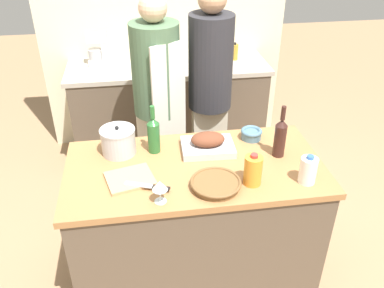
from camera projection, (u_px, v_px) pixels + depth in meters
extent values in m
plane|color=#9E7A56|center=(194.00, 269.00, 2.85)|extent=(12.00, 12.00, 0.00)
cube|color=brown|center=(195.00, 224.00, 2.63)|extent=(1.48, 0.75, 0.84)
cube|color=#A37042|center=(195.00, 168.00, 2.40)|extent=(1.52, 0.77, 0.04)
cube|color=brown|center=(170.00, 112.00, 3.95)|extent=(1.78, 0.58, 0.87)
cube|color=#ADA393|center=(168.00, 67.00, 3.71)|extent=(1.83, 0.60, 0.04)
cube|color=beige|center=(163.00, 15.00, 3.81)|extent=(2.33, 0.10, 2.55)
cube|color=#BCBCC1|center=(208.00, 147.00, 2.52)|extent=(0.33, 0.25, 0.04)
ellipsoid|color=brown|center=(208.00, 139.00, 2.49)|extent=(0.22, 0.15, 0.08)
cylinder|color=brown|center=(216.00, 185.00, 2.21)|extent=(0.26, 0.26, 0.04)
torus|color=brown|center=(216.00, 182.00, 2.20)|extent=(0.28, 0.28, 0.02)
cube|color=tan|center=(130.00, 179.00, 2.27)|extent=(0.30, 0.27, 0.02)
cylinder|color=#B7B7BC|center=(118.00, 142.00, 2.47)|extent=(0.21, 0.21, 0.15)
cylinder|color=#B7B7BC|center=(117.00, 130.00, 2.43)|extent=(0.21, 0.21, 0.01)
sphere|color=black|center=(117.00, 128.00, 2.42)|extent=(0.02, 0.02, 0.02)
cylinder|color=slate|center=(251.00, 135.00, 2.64)|extent=(0.13, 0.13, 0.05)
torus|color=slate|center=(252.00, 131.00, 2.63)|extent=(0.14, 0.14, 0.03)
cylinder|color=orange|center=(253.00, 170.00, 2.20)|extent=(0.10, 0.10, 0.17)
cylinder|color=red|center=(254.00, 156.00, 2.15)|extent=(0.04, 0.04, 0.02)
cylinder|color=white|center=(308.00, 170.00, 2.22)|extent=(0.09, 0.09, 0.15)
cylinder|color=#3360B2|center=(310.00, 157.00, 2.17)|extent=(0.04, 0.04, 0.02)
cylinder|color=#28662D|center=(154.00, 138.00, 2.48)|extent=(0.08, 0.08, 0.19)
cone|color=#28662D|center=(153.00, 121.00, 2.42)|extent=(0.08, 0.08, 0.04)
cylinder|color=#28662D|center=(152.00, 112.00, 2.39)|extent=(0.03, 0.03, 0.08)
cylinder|color=#381E19|center=(280.00, 141.00, 2.44)|extent=(0.07, 0.07, 0.21)
cone|color=#381E19|center=(282.00, 123.00, 2.37)|extent=(0.07, 0.07, 0.04)
cylinder|color=#381E19|center=(283.00, 113.00, 2.34)|extent=(0.03, 0.03, 0.09)
cylinder|color=silver|center=(161.00, 201.00, 2.11)|extent=(0.06, 0.06, 0.00)
cylinder|color=silver|center=(160.00, 195.00, 2.09)|extent=(0.01, 0.01, 0.07)
cone|color=silver|center=(160.00, 185.00, 2.06)|extent=(0.08, 0.08, 0.05)
cube|color=#B7B7BC|center=(139.00, 185.00, 2.20)|extent=(0.16, 0.08, 0.01)
cube|color=black|center=(161.00, 188.00, 2.18)|extent=(0.10, 0.06, 0.01)
cube|color=silver|center=(99.00, 62.00, 3.70)|extent=(0.18, 0.14, 0.05)
cylinder|color=#B7B7BC|center=(95.00, 54.00, 3.66)|extent=(0.13, 0.13, 0.09)
cube|color=silver|center=(105.00, 50.00, 3.66)|extent=(0.05, 0.08, 0.16)
cube|color=silver|center=(96.00, 38.00, 3.59)|extent=(0.17, 0.08, 0.08)
cylinder|color=maroon|center=(224.00, 57.00, 3.71)|extent=(0.06, 0.06, 0.12)
cylinder|color=black|center=(225.00, 50.00, 3.67)|extent=(0.03, 0.03, 0.02)
cylinder|color=#B28E2D|center=(234.00, 52.00, 3.80)|extent=(0.07, 0.07, 0.14)
cylinder|color=black|center=(235.00, 44.00, 3.75)|extent=(0.03, 0.03, 0.02)
cylinder|color=#234C28|center=(176.00, 54.00, 3.68)|extent=(0.05, 0.05, 0.20)
cylinder|color=black|center=(176.00, 42.00, 3.62)|extent=(0.02, 0.02, 0.02)
cube|color=beige|center=(160.00, 156.00, 3.34)|extent=(0.34, 0.30, 0.82)
cylinder|color=#4C6B4C|center=(156.00, 70.00, 2.95)|extent=(0.35, 0.35, 0.68)
sphere|color=#DBAD89|center=(153.00, 8.00, 2.72)|extent=(0.20, 0.20, 0.20)
cube|color=silver|center=(169.00, 102.00, 2.94)|extent=(0.25, 0.14, 0.86)
cube|color=beige|center=(208.00, 151.00, 3.39)|extent=(0.27, 0.20, 0.84)
cylinder|color=#28282D|center=(211.00, 63.00, 2.98)|extent=(0.33, 0.33, 0.70)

